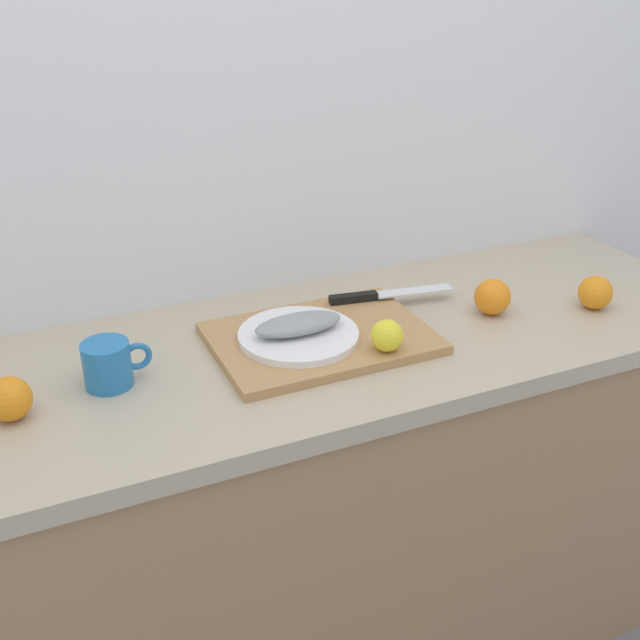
# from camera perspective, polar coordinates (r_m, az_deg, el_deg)

# --- Properties ---
(back_wall) EXTENTS (3.20, 0.05, 2.50)m
(back_wall) POSITION_cam_1_polar(r_m,az_deg,el_deg) (1.73, -6.24, 13.01)
(back_wall) COLOR white
(back_wall) RESTS_ON ground_plane
(kitchen_counter) EXTENTS (2.00, 0.60, 0.90)m
(kitchen_counter) POSITION_cam_1_polar(r_m,az_deg,el_deg) (1.83, -1.60, -14.55)
(kitchen_counter) COLOR #9E7A56
(kitchen_counter) RESTS_ON ground_plane
(cutting_board) EXTENTS (0.44, 0.31, 0.02)m
(cutting_board) POSITION_cam_1_polar(r_m,az_deg,el_deg) (1.59, 0.00, -1.29)
(cutting_board) COLOR tan
(cutting_board) RESTS_ON kitchen_counter
(white_plate) EXTENTS (0.25, 0.25, 0.01)m
(white_plate) POSITION_cam_1_polar(r_m,az_deg,el_deg) (1.56, -1.65, -1.11)
(white_plate) COLOR white
(white_plate) RESTS_ON cutting_board
(fish_fillet) EXTENTS (0.18, 0.08, 0.04)m
(fish_fillet) POSITION_cam_1_polar(r_m,az_deg,el_deg) (1.55, -1.66, -0.27)
(fish_fillet) COLOR gray
(fish_fillet) RESTS_ON white_plate
(chef_knife) EXTENTS (0.29, 0.07, 0.02)m
(chef_knife) POSITION_cam_1_polar(r_m,az_deg,el_deg) (1.73, 4.18, 1.84)
(chef_knife) COLOR silver
(chef_knife) RESTS_ON cutting_board
(lemon_0) EXTENTS (0.06, 0.06, 0.06)m
(lemon_0) POSITION_cam_1_polar(r_m,az_deg,el_deg) (1.51, 5.00, -1.16)
(lemon_0) COLOR yellow
(lemon_0) RESTS_ON cutting_board
(coffee_mug_0) EXTENTS (0.13, 0.09, 0.09)m
(coffee_mug_0) POSITION_cam_1_polar(r_m,az_deg,el_deg) (1.47, -15.44, -3.18)
(coffee_mug_0) COLOR #2672B2
(coffee_mug_0) RESTS_ON kitchen_counter
(orange_0) EXTENTS (0.08, 0.08, 0.08)m
(orange_0) POSITION_cam_1_polar(r_m,az_deg,el_deg) (1.43, -22.11, -5.45)
(orange_0) COLOR orange
(orange_0) RESTS_ON kitchen_counter
(orange_1) EXTENTS (0.08, 0.08, 0.08)m
(orange_1) POSITION_cam_1_polar(r_m,az_deg,el_deg) (1.73, 12.69, 1.69)
(orange_1) COLOR orange
(orange_1) RESTS_ON kitchen_counter
(orange_2) EXTENTS (0.08, 0.08, 0.08)m
(orange_2) POSITION_cam_1_polar(r_m,az_deg,el_deg) (1.83, 19.78, 1.94)
(orange_2) COLOR orange
(orange_2) RESTS_ON kitchen_counter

